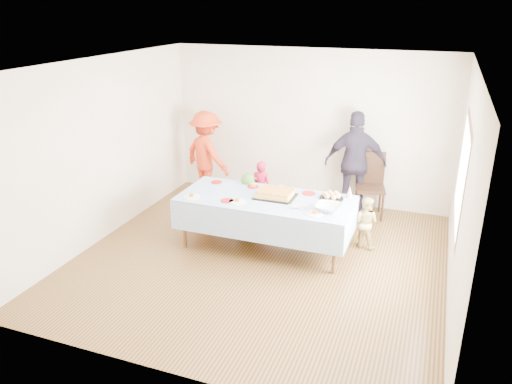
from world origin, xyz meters
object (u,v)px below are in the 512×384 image
(party_table, at_px, (266,201))
(adult_left, at_px, (207,155))
(dining_chair, at_px, (370,181))
(birthday_cake, at_px, (275,194))

(party_table, xyz_separation_m, adult_left, (-1.70, 1.59, 0.08))
(party_table, bearing_deg, dining_chair, 55.05)
(birthday_cake, relative_size, adult_left, 0.36)
(dining_chair, height_order, adult_left, adult_left)
(adult_left, bearing_deg, dining_chair, -152.38)
(birthday_cake, xyz_separation_m, dining_chair, (1.12, 1.70, -0.23))
(party_table, height_order, dining_chair, dining_chair)
(party_table, xyz_separation_m, birthday_cake, (0.12, 0.08, 0.10))
(birthday_cake, bearing_deg, adult_left, 140.33)
(party_table, distance_m, dining_chair, 2.17)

